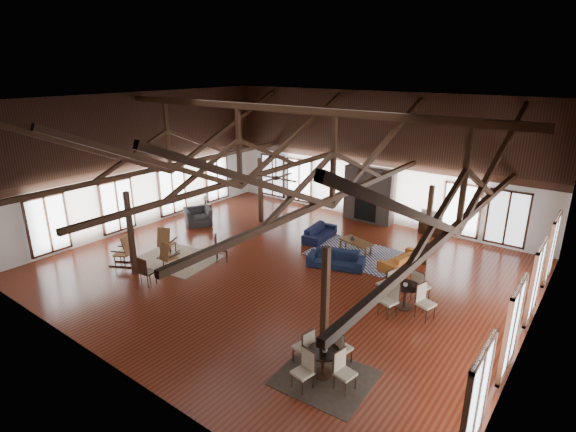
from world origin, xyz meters
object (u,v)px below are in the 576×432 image
Objects in this scene: armchair at (198,216)px; tv_console at (432,228)px; coffee_table at (356,242)px; sofa_navy_left at (320,233)px; cafe_table_near at (323,358)px; cafe_table_far at (405,292)px; sofa_orange at (402,259)px; sofa_navy_front at (336,259)px.

armchair is 1.08× the size of tv_console.
tv_console reaches higher than coffee_table.
coffee_table is 1.23× the size of armchair.
sofa_navy_left is at bearing -174.52° from coffee_table.
coffee_table is 7.66m from armchair.
tv_console is (-1.27, 10.88, -0.20)m from cafe_table_near.
cafe_table_far reaches higher than cafe_table_near.
sofa_orange is at bearing 114.83° from cafe_table_far.
sofa_navy_left is 3.98m from sofa_orange.
coffee_table is (-1.99, 0.09, 0.16)m from sofa_orange.
cafe_table_far is at bearing -23.71° from coffee_table.
tv_console is at bearing -29.04° from armchair.
cafe_table_far is 1.86× the size of tv_console.
cafe_table_far is (3.26, -2.83, 0.07)m from coffee_table.
tv_console is (9.21, 5.31, -0.11)m from armchair.
sofa_navy_front is at bearing -40.99° from sofa_orange.
sofa_navy_left is 2.01m from coffee_table.
cafe_table_near reaches higher than armchair.
cafe_table_near is (10.48, -5.57, 0.09)m from armchair.
cafe_table_far is at bearing -76.83° from tv_console.
sofa_navy_left is 5.86m from armchair.
coffee_table is at bearing 112.90° from cafe_table_near.
cafe_table_far is at bearing -39.77° from sofa_navy_front.
coffee_table is 4.32m from cafe_table_far.
cafe_table_near is 10.95m from tv_console.
armchair is (-7.57, 0.12, 0.08)m from sofa_navy_front.
sofa_navy_left is (-2.01, 1.99, -0.02)m from sofa_navy_front.
cafe_table_near is 4.20m from cafe_table_far.
armchair is at bearing -150.03° from tv_console.
cafe_table_near reaches higher than sofa_navy_front.
armchair reaches higher than coffee_table.
cafe_table_far is 6.88m from tv_console.
coffee_table is (-0.05, 1.58, 0.15)m from sofa_navy_front.
cafe_table_near is at bearing -153.34° from sofa_navy_left.
sofa_navy_front is 1.01× the size of cafe_table_far.
sofa_navy_front is at bearing -106.83° from tv_console.
armchair reaches higher than sofa_navy_front.
cafe_table_near reaches higher than coffee_table.
sofa_navy_left is at bearing -136.69° from tv_console.
sofa_navy_left reaches higher than coffee_table.
armchair reaches higher than sofa_navy_left.
sofa_orange is 3.96m from tv_console.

